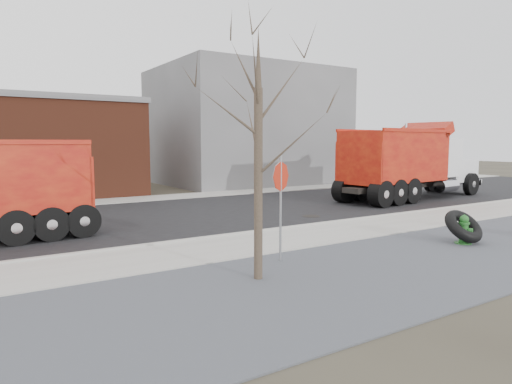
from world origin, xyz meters
TOP-DOWN VIEW (x-y plane):
  - ground at (0.00, 0.00)m, footprint 120.00×120.00m
  - gravel_verge at (0.00, -3.50)m, footprint 60.00×5.00m
  - sidewalk at (0.00, 0.25)m, footprint 60.00×2.50m
  - curb at (0.00, 1.55)m, footprint 60.00×0.15m
  - road at (0.00, 6.30)m, footprint 60.00×9.40m
  - far_sidewalk at (0.00, 12.00)m, footprint 60.00×2.00m
  - building_grey at (9.00, 18.00)m, footprint 12.00×10.00m
  - bare_tree at (-3.20, -2.60)m, footprint 3.20×3.20m
  - fire_hydrant at (3.55, -2.93)m, footprint 0.48×0.48m
  - truck_tire at (3.64, -2.85)m, footprint 1.16×1.09m
  - stop_sign at (-1.96, -1.67)m, footprint 0.67×0.33m
  - dump_truck_red_a at (10.75, 4.87)m, footprint 9.82×3.54m

SIDE VIEW (x-z plane):
  - ground at x=0.00m, z-range 0.00..0.00m
  - road at x=0.00m, z-range 0.00..0.02m
  - gravel_verge at x=0.00m, z-range 0.00..0.03m
  - sidewalk at x=0.00m, z-range 0.00..0.06m
  - far_sidewalk at x=0.00m, z-range 0.00..0.06m
  - curb at x=0.00m, z-range 0.00..0.11m
  - fire_hydrant at x=3.55m, z-range -0.04..0.82m
  - truck_tire at x=3.64m, z-range 0.01..1.00m
  - stop_sign at x=-1.96m, z-range 0.49..3.15m
  - dump_truck_red_a at x=10.75m, z-range 0.03..3.92m
  - bare_tree at x=-3.20m, z-range 0.70..5.90m
  - building_grey at x=9.00m, z-range 0.00..8.00m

